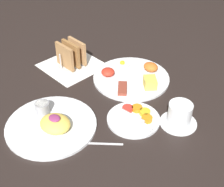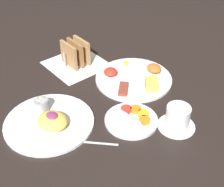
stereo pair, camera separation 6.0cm
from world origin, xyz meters
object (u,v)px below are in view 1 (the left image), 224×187
Objects in this scene: plate_condiments at (134,118)px; coffee_cup at (179,115)px; plate_breakfast at (132,77)px; toast_rack at (71,55)px; plate_foreground at (52,123)px.

plate_condiments is 1.56× the size of coffee_cup.
plate_condiments is at bearing -45.74° from plate_breakfast.
plate_breakfast is 0.24m from plate_condiments.
plate_breakfast is 0.29m from coffee_cup.
toast_rack reaches higher than plate_breakfast.
plate_breakfast is 2.53× the size of toast_rack.
coffee_cup is at bearing 3.40° from toast_rack.
plate_condiments is 0.26m from plate_foreground.
plate_breakfast is 1.57× the size of plate_condiments.
plate_breakfast is at bearing 134.26° from plate_condiments.
plate_condiments is at bearing 52.42° from plate_foreground.
plate_foreground is 2.42× the size of coffee_cup.
toast_rack is at bearing -176.60° from coffee_cup.
coffee_cup reaches higher than plate_breakfast.
coffee_cup reaches higher than plate_condiments.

